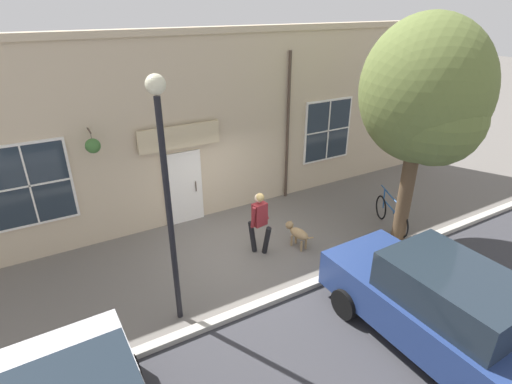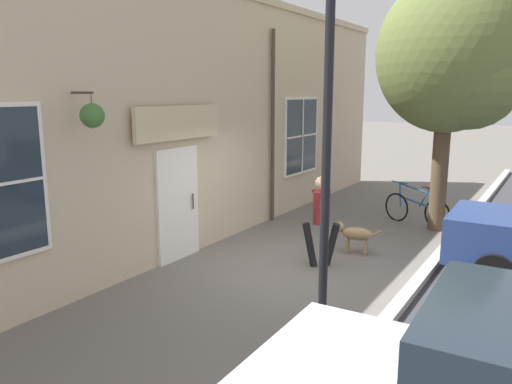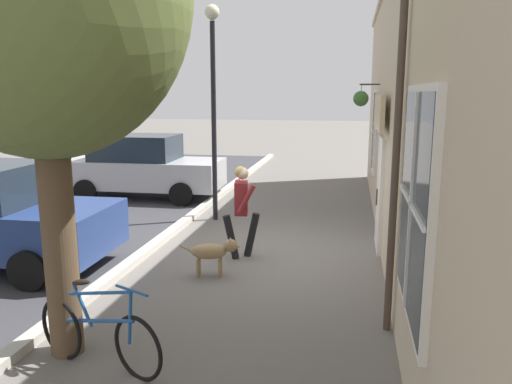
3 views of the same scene
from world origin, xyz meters
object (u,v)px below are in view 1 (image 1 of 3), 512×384
object	(u,v)px
street_tree_by_curb	(427,99)
leaning_bicycle	(391,214)
street_lamp	(165,174)
parked_car_mid_block	(440,307)
pedestrian_walking	(259,218)
dog_on_leash	(297,233)

from	to	relation	value
street_tree_by_curb	leaning_bicycle	bearing A→B (deg)	159.48
street_tree_by_curb	street_lamp	xyz separation A→B (m)	(-0.16, -6.14, -0.62)
leaning_bicycle	parked_car_mid_block	distance (m)	4.37
pedestrian_walking	dog_on_leash	xyz separation A→B (m)	(0.25, 0.97, -0.58)
pedestrian_walking	dog_on_leash	world-z (taller)	pedestrian_walking
street_tree_by_curb	leaning_bicycle	size ratio (longest dim) A/B	3.34
pedestrian_walking	leaning_bicycle	world-z (taller)	pedestrian_walking
dog_on_leash	leaning_bicycle	distance (m)	2.91
leaning_bicycle	pedestrian_walking	bearing A→B (deg)	-100.55
pedestrian_walking	parked_car_mid_block	xyz separation A→B (m)	(4.19, 1.23, -0.10)
dog_on_leash	street_lamp	size ratio (longest dim) A/B	0.21
pedestrian_walking	street_lamp	size ratio (longest dim) A/B	0.35
street_tree_by_curb	parked_car_mid_block	world-z (taller)	street_tree_by_curb
pedestrian_walking	leaning_bicycle	bearing A→B (deg)	79.45
street_lamp	pedestrian_walking	bearing A→B (deg)	115.05
parked_car_mid_block	leaning_bicycle	bearing A→B (deg)	143.05
leaning_bicycle	parked_car_mid_block	xyz separation A→B (m)	(3.47, -2.61, 0.50)
dog_on_leash	street_lamp	bearing A→B (deg)	-75.11
dog_on_leash	street_lamp	distance (m)	4.53
street_tree_by_curb	street_lamp	world-z (taller)	street_tree_by_curb
pedestrian_walking	street_tree_by_curb	xyz separation A→B (m)	(1.35, 3.60, 2.75)
pedestrian_walking	street_tree_by_curb	world-z (taller)	street_tree_by_curb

